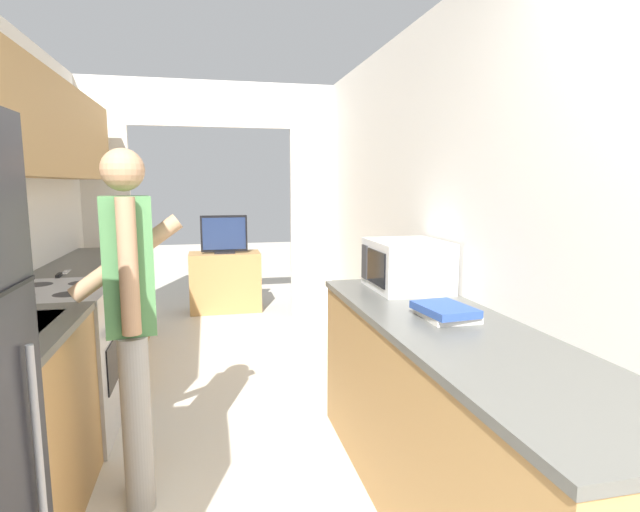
{
  "coord_description": "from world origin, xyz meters",
  "views": [
    {
      "loc": [
        -0.06,
        -0.62,
        1.49
      ],
      "look_at": [
        0.66,
        2.57,
        1.01
      ],
      "focal_mm": 28.0,
      "sensor_mm": 36.0,
      "label": 1
    }
  ],
  "objects_px": {
    "range_oven": "(58,362)",
    "microwave": "(406,265)",
    "person": "(131,319)",
    "tv_cabinet": "(225,282)",
    "book_stack": "(446,312)",
    "television": "(224,235)",
    "knife": "(61,274)"
  },
  "relations": [
    {
      "from": "range_oven",
      "to": "microwave",
      "type": "distance_m",
      "value": 2.11
    },
    {
      "from": "television",
      "to": "knife",
      "type": "distance_m",
      "value": 2.55
    },
    {
      "from": "person",
      "to": "microwave",
      "type": "bearing_deg",
      "value": -88.03
    },
    {
      "from": "tv_cabinet",
      "to": "knife",
      "type": "distance_m",
      "value": 2.65
    },
    {
      "from": "microwave",
      "to": "knife",
      "type": "height_order",
      "value": "microwave"
    },
    {
      "from": "tv_cabinet",
      "to": "book_stack",
      "type": "bearing_deg",
      "value": -77.65
    },
    {
      "from": "microwave",
      "to": "tv_cabinet",
      "type": "bearing_deg",
      "value": 105.87
    },
    {
      "from": "person",
      "to": "microwave",
      "type": "distance_m",
      "value": 1.49
    },
    {
      "from": "range_oven",
      "to": "microwave",
      "type": "relative_size",
      "value": 2.18
    },
    {
      "from": "knife",
      "to": "range_oven",
      "type": "bearing_deg",
      "value": -85.62
    },
    {
      "from": "range_oven",
      "to": "television",
      "type": "relative_size",
      "value": 1.95
    },
    {
      "from": "range_oven",
      "to": "knife",
      "type": "height_order",
      "value": "range_oven"
    },
    {
      "from": "tv_cabinet",
      "to": "person",
      "type": "bearing_deg",
      "value": -98.57
    },
    {
      "from": "microwave",
      "to": "book_stack",
      "type": "relative_size",
      "value": 1.59
    },
    {
      "from": "book_stack",
      "to": "television",
      "type": "xyz_separation_m",
      "value": [
        -0.85,
        3.82,
        -0.02
      ]
    },
    {
      "from": "microwave",
      "to": "television",
      "type": "height_order",
      "value": "microwave"
    },
    {
      "from": "book_stack",
      "to": "television",
      "type": "relative_size",
      "value": 0.56
    },
    {
      "from": "microwave",
      "to": "range_oven",
      "type": "bearing_deg",
      "value": 167.44
    },
    {
      "from": "tv_cabinet",
      "to": "television",
      "type": "bearing_deg",
      "value": -90.0
    },
    {
      "from": "television",
      "to": "tv_cabinet",
      "type": "bearing_deg",
      "value": 90.0
    },
    {
      "from": "person",
      "to": "book_stack",
      "type": "xyz_separation_m",
      "value": [
        1.38,
        -0.34,
        0.04
      ]
    },
    {
      "from": "range_oven",
      "to": "knife",
      "type": "bearing_deg",
      "value": 98.86
    },
    {
      "from": "microwave",
      "to": "tv_cabinet",
      "type": "distance_m",
      "value": 3.43
    },
    {
      "from": "range_oven",
      "to": "book_stack",
      "type": "distance_m",
      "value": 2.24
    },
    {
      "from": "television",
      "to": "person",
      "type": "bearing_deg",
      "value": -98.67
    },
    {
      "from": "range_oven",
      "to": "microwave",
      "type": "xyz_separation_m",
      "value": [
        1.98,
        -0.44,
        0.58
      ]
    },
    {
      "from": "person",
      "to": "knife",
      "type": "height_order",
      "value": "person"
    },
    {
      "from": "microwave",
      "to": "book_stack",
      "type": "height_order",
      "value": "microwave"
    },
    {
      "from": "range_oven",
      "to": "book_stack",
      "type": "bearing_deg",
      "value": -29.42
    },
    {
      "from": "microwave",
      "to": "knife",
      "type": "bearing_deg",
      "value": 156.16
    },
    {
      "from": "range_oven",
      "to": "knife",
      "type": "distance_m",
      "value": 0.65
    },
    {
      "from": "tv_cabinet",
      "to": "microwave",
      "type": "bearing_deg",
      "value": -74.13
    }
  ]
}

